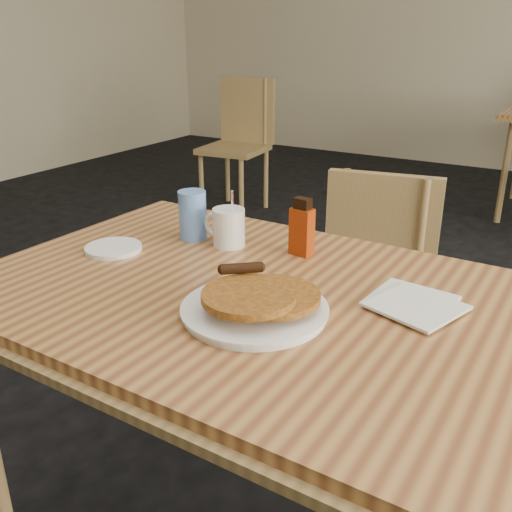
{
  "coord_description": "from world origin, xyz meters",
  "views": [
    {
      "loc": [
        0.55,
        -0.91,
        1.28
      ],
      "look_at": [
        -0.01,
        0.03,
        0.84
      ],
      "focal_mm": 40.0,
      "sensor_mm": 36.0,
      "label": 1
    }
  ],
  "objects_px": {
    "main_table": "(254,306)",
    "chair_wall_extra": "(240,133)",
    "coffee_mug": "(228,227)",
    "syrup_bottle": "(302,229)",
    "chair_main_far": "(369,278)",
    "blue_tumbler": "(193,215)",
    "pancake_plate": "(255,304)"
  },
  "relations": [
    {
      "from": "chair_wall_extra",
      "to": "coffee_mug",
      "type": "distance_m",
      "value": 2.84
    },
    {
      "from": "pancake_plate",
      "to": "blue_tumbler",
      "type": "height_order",
      "value": "blue_tumbler"
    },
    {
      "from": "syrup_bottle",
      "to": "pancake_plate",
      "type": "bearing_deg",
      "value": -70.92
    },
    {
      "from": "pancake_plate",
      "to": "coffee_mug",
      "type": "height_order",
      "value": "coffee_mug"
    },
    {
      "from": "blue_tumbler",
      "to": "main_table",
      "type": "bearing_deg",
      "value": -32.18
    },
    {
      "from": "pancake_plate",
      "to": "chair_wall_extra",
      "type": "bearing_deg",
      "value": 123.04
    },
    {
      "from": "chair_main_far",
      "to": "blue_tumbler",
      "type": "distance_m",
      "value": 0.7
    },
    {
      "from": "chair_wall_extra",
      "to": "syrup_bottle",
      "type": "xyz_separation_m",
      "value": [
        1.69,
        -2.36,
        0.25
      ]
    },
    {
      "from": "main_table",
      "to": "coffee_mug",
      "type": "height_order",
      "value": "coffee_mug"
    },
    {
      "from": "main_table",
      "to": "chair_main_far",
      "type": "distance_m",
      "value": 0.76
    },
    {
      "from": "chair_main_far",
      "to": "blue_tumbler",
      "type": "xyz_separation_m",
      "value": [
        -0.32,
        -0.53,
        0.32
      ]
    },
    {
      "from": "main_table",
      "to": "syrup_bottle",
      "type": "height_order",
      "value": "syrup_bottle"
    },
    {
      "from": "chair_main_far",
      "to": "pancake_plate",
      "type": "relative_size",
      "value": 2.84
    },
    {
      "from": "coffee_mug",
      "to": "chair_main_far",
      "type": "bearing_deg",
      "value": 64.58
    },
    {
      "from": "pancake_plate",
      "to": "syrup_bottle",
      "type": "distance_m",
      "value": 0.35
    },
    {
      "from": "syrup_bottle",
      "to": "main_table",
      "type": "bearing_deg",
      "value": -80.75
    },
    {
      "from": "main_table",
      "to": "chair_main_far",
      "type": "xyz_separation_m",
      "value": [
        0.01,
        0.73,
        -0.21
      ]
    },
    {
      "from": "main_table",
      "to": "chair_wall_extra",
      "type": "xyz_separation_m",
      "value": [
        -1.69,
        2.6,
        -0.14
      ]
    },
    {
      "from": "chair_wall_extra",
      "to": "coffee_mug",
      "type": "relative_size",
      "value": 6.03
    },
    {
      "from": "main_table",
      "to": "blue_tumbler",
      "type": "xyz_separation_m",
      "value": [
        -0.31,
        0.2,
        0.11
      ]
    },
    {
      "from": "coffee_mug",
      "to": "syrup_bottle",
      "type": "xyz_separation_m",
      "value": [
        0.19,
        0.04,
        0.02
      ]
    },
    {
      "from": "chair_main_far",
      "to": "pancake_plate",
      "type": "bearing_deg",
      "value": -96.37
    },
    {
      "from": "chair_main_far",
      "to": "chair_wall_extra",
      "type": "height_order",
      "value": "chair_wall_extra"
    },
    {
      "from": "chair_main_far",
      "to": "syrup_bottle",
      "type": "xyz_separation_m",
      "value": [
        -0.02,
        -0.49,
        0.32
      ]
    },
    {
      "from": "chair_wall_extra",
      "to": "syrup_bottle",
      "type": "relative_size",
      "value": 6.45
    },
    {
      "from": "chair_wall_extra",
      "to": "pancake_plate",
      "type": "distance_m",
      "value": 3.23
    },
    {
      "from": "chair_main_far",
      "to": "coffee_mug",
      "type": "xyz_separation_m",
      "value": [
        -0.21,
        -0.53,
        0.3
      ]
    },
    {
      "from": "coffee_mug",
      "to": "blue_tumbler",
      "type": "distance_m",
      "value": 0.11
    },
    {
      "from": "main_table",
      "to": "blue_tumbler",
      "type": "bearing_deg",
      "value": 147.82
    },
    {
      "from": "main_table",
      "to": "coffee_mug",
      "type": "xyz_separation_m",
      "value": [
        -0.2,
        0.2,
        0.09
      ]
    },
    {
      "from": "main_table",
      "to": "pancake_plate",
      "type": "relative_size",
      "value": 4.48
    },
    {
      "from": "blue_tumbler",
      "to": "syrup_bottle",
      "type": "bearing_deg",
      "value": 8.33
    }
  ]
}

